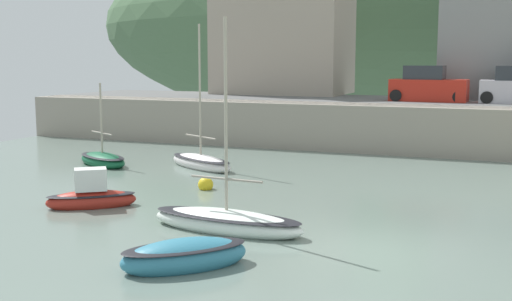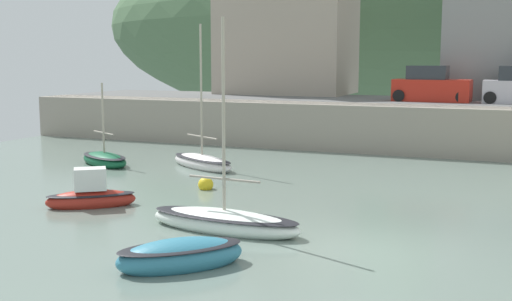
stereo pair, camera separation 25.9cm
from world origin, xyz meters
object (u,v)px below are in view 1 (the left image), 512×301
at_px(waterfront_building_left, 284,14).
at_px(parked_car_near_slipway, 428,87).
at_px(sailboat_blue_trim, 227,221).
at_px(mooring_buoy, 206,185).
at_px(sailboat_nearest_shore, 185,256).
at_px(motorboat_with_cabin, 91,197).
at_px(waterfront_building_centre, 505,8).
at_px(sailboat_far_left, 201,162).
at_px(fishing_boat_green, 103,160).

relative_size(waterfront_building_left, parked_car_near_slipway, 2.47).
relative_size(sailboat_blue_trim, mooring_buoy, 10.69).
relative_size(sailboat_nearest_shore, mooring_buoy, 5.31).
bearing_deg(motorboat_with_cabin, sailboat_nearest_shore, -73.62).
bearing_deg(sailboat_nearest_shore, parked_car_near_slipway, 39.28).
bearing_deg(sailboat_blue_trim, sailboat_nearest_shore, -78.45).
bearing_deg(mooring_buoy, motorboat_with_cabin, -119.22).
bearing_deg(waterfront_building_centre, waterfront_building_left, 180.00).
relative_size(sailboat_far_left, parked_car_near_slipway, 1.53).
xyz_separation_m(waterfront_building_centre, parked_car_near_slipway, (-3.65, -4.50, -4.42)).
bearing_deg(sailboat_blue_trim, motorboat_with_cabin, 173.86).
bearing_deg(sailboat_blue_trim, parked_car_near_slipway, 86.01).
bearing_deg(waterfront_building_centre, fishing_boat_green, -133.72).
bearing_deg(waterfront_building_left, sailboat_far_left, -83.40).
bearing_deg(waterfront_building_left, sailboat_blue_trim, -74.02).
bearing_deg(fishing_boat_green, waterfront_building_left, 109.98).
distance_m(parked_car_near_slipway, mooring_buoy, 16.92).
bearing_deg(parked_car_near_slipway, waterfront_building_left, 158.06).
bearing_deg(waterfront_building_left, mooring_buoy, -78.48).
xyz_separation_m(sailboat_far_left, motorboat_with_cabin, (0.07, -7.92, 0.07)).
height_order(fishing_boat_green, parked_car_near_slipway, parked_car_near_slipway).
xyz_separation_m(fishing_boat_green, parked_car_near_slipway, (12.58, 12.47, 2.96)).
xyz_separation_m(waterfront_building_left, sailboat_blue_trim, (7.12, -24.87, -7.36)).
bearing_deg(sailboat_far_left, motorboat_with_cabin, -60.95).
bearing_deg(sailboat_nearest_shore, fishing_boat_green, 87.47).
bearing_deg(parked_car_near_slipway, fishing_boat_green, -132.95).
relative_size(waterfront_building_centre, motorboat_with_cabin, 3.65).
bearing_deg(sailboat_far_left, mooring_buoy, -32.50).
distance_m(waterfront_building_left, mooring_buoy, 21.79).
distance_m(motorboat_with_cabin, mooring_buoy, 4.45).
height_order(sailboat_far_left, fishing_boat_green, sailboat_far_left).
bearing_deg(sailboat_blue_trim, mooring_buoy, 126.27).
bearing_deg(motorboat_with_cabin, sailboat_blue_trim, -47.21).
distance_m(sailboat_far_left, sailboat_blue_trim, 10.31).
distance_m(waterfront_building_centre, sailboat_nearest_shore, 29.70).
height_order(sailboat_blue_trim, sailboat_nearest_shore, sailboat_blue_trim).
height_order(waterfront_building_centre, fishing_boat_green, waterfront_building_centre).
bearing_deg(motorboat_with_cabin, fishing_boat_green, 85.85).
distance_m(waterfront_building_left, sailboat_blue_trim, 26.90).
bearing_deg(motorboat_with_cabin, parked_car_near_slipway, 30.40).
height_order(sailboat_blue_trim, fishing_boat_green, sailboat_blue_trim).
xyz_separation_m(sailboat_nearest_shore, motorboat_with_cabin, (-5.63, 4.18, 0.07)).
height_order(waterfront_building_centre, motorboat_with_cabin, waterfront_building_centre).
height_order(sailboat_far_left, mooring_buoy, sailboat_far_left).
height_order(waterfront_building_left, mooring_buoy, waterfront_building_left).
relative_size(waterfront_building_centre, parked_car_near_slipway, 2.47).
xyz_separation_m(waterfront_building_centre, sailboat_far_left, (-11.80, -16.01, -7.36)).
distance_m(waterfront_building_left, parked_car_near_slipway, 11.82).
bearing_deg(mooring_buoy, waterfront_building_left, 101.52).
height_order(sailboat_far_left, parked_car_near_slipway, sailboat_far_left).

